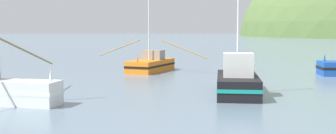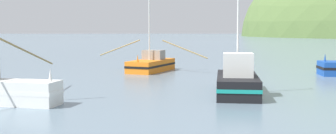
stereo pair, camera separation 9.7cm
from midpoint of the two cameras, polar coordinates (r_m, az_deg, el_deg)
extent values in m
cone|color=white|center=(24.27, -15.19, -1.02)|extent=(0.24, 0.24, 0.70)
cylinder|color=#997F4C|center=(29.56, -17.99, 1.89)|extent=(1.65, 6.32, 2.17)
cube|color=orange|center=(42.26, -2.33, 0.18)|extent=(4.73, 6.75, 1.13)
cube|color=black|center=(42.25, -2.33, 0.26)|extent=(4.78, 6.82, 0.20)
cone|color=orange|center=(39.58, -4.10, 1.16)|extent=(0.26, 0.26, 0.70)
cube|color=gray|center=(42.69, -2.02, 1.61)|extent=(2.33, 1.97, 0.91)
cylinder|color=silver|center=(41.74, -2.57, 5.31)|extent=(0.12, 0.12, 6.43)
cylinder|color=#997F4C|center=(40.81, 2.08, 2.34)|extent=(4.20, 1.90, 1.71)
cylinder|color=#997F4C|center=(43.71, -6.46, 2.50)|extent=(4.20, 1.90, 1.71)
cone|color=#19479E|center=(41.15, 19.71, 1.18)|extent=(0.22, 0.22, 0.70)
cube|color=black|center=(28.26, 8.94, -2.28)|extent=(3.45, 7.39, 1.21)
cube|color=teal|center=(28.25, 8.95, -2.16)|extent=(3.49, 7.46, 0.22)
cone|color=black|center=(31.41, 8.76, 0.23)|extent=(0.22, 0.22, 0.70)
cube|color=silver|center=(27.19, 9.05, 0.27)|extent=(2.00, 1.78, 1.47)
cylinder|color=silver|center=(28.17, 9.04, 5.00)|extent=(0.12, 0.12, 5.95)
camera|label=1|loc=(0.05, -90.09, -0.01)|focal=46.67mm
camera|label=2|loc=(0.05, 89.91, 0.01)|focal=46.67mm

